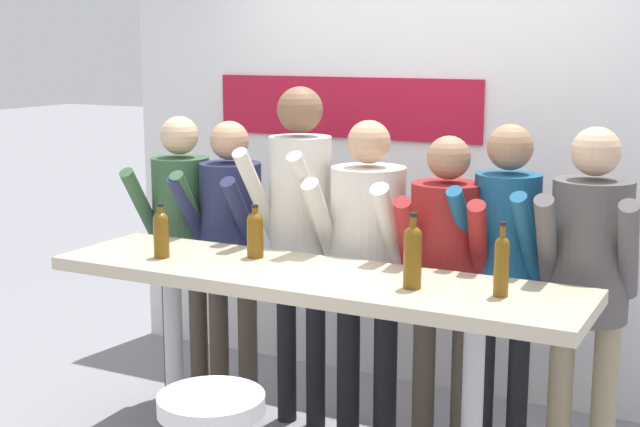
# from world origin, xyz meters

# --- Properties ---
(back_wall) EXTENTS (4.06, 0.12, 2.42)m
(back_wall) POSITION_xyz_m (-0.01, 1.47, 1.22)
(back_wall) COLOR white
(back_wall) RESTS_ON ground_plane
(tasting_table) EXTENTS (2.46, 0.63, 1.02)m
(tasting_table) POSITION_xyz_m (-0.00, 0.00, 0.87)
(tasting_table) COLOR beige
(tasting_table) RESTS_ON ground_plane
(person_far_left) EXTENTS (0.42, 0.53, 1.63)m
(person_far_left) POSITION_xyz_m (-1.13, 0.59, 1.02)
(person_far_left) COLOR #473D33
(person_far_left) RESTS_ON ground_plane
(person_left) EXTENTS (0.42, 0.52, 1.61)m
(person_left) POSITION_xyz_m (-0.81, 0.60, 1.00)
(person_left) COLOR #473D33
(person_left) RESTS_ON ground_plane
(person_center_left) EXTENTS (0.39, 0.53, 1.81)m
(person_center_left) POSITION_xyz_m (-0.37, 0.58, 1.14)
(person_center_left) COLOR black
(person_center_left) RESTS_ON ground_plane
(person_center) EXTENTS (0.46, 0.54, 1.65)m
(person_center) POSITION_xyz_m (0.02, 0.57, 1.02)
(person_center) COLOR black
(person_center) RESTS_ON ground_plane
(person_center_right) EXTENTS (0.48, 0.57, 1.60)m
(person_center_right) POSITION_xyz_m (0.43, 0.57, 0.99)
(person_center_right) COLOR #473D33
(person_center_right) RESTS_ON ground_plane
(person_right) EXTENTS (0.39, 0.51, 1.66)m
(person_right) POSITION_xyz_m (0.70, 0.65, 1.04)
(person_right) COLOR black
(person_right) RESTS_ON ground_plane
(person_far_right) EXTENTS (0.45, 0.55, 1.67)m
(person_far_right) POSITION_xyz_m (1.10, 0.58, 1.03)
(person_far_right) COLOR gray
(person_far_right) RESTS_ON ground_plane
(wine_bottle_0) EXTENTS (0.06, 0.06, 0.31)m
(wine_bottle_0) POSITION_xyz_m (0.86, 0.01, 1.16)
(wine_bottle_0) COLOR brown
(wine_bottle_0) RESTS_ON tasting_table
(wine_bottle_1) EXTENTS (0.08, 0.08, 0.32)m
(wine_bottle_1) POSITION_xyz_m (0.50, -0.04, 1.17)
(wine_bottle_1) COLOR brown
(wine_bottle_1) RESTS_ON tasting_table
(wine_bottle_2) EXTENTS (0.07, 0.07, 0.26)m
(wine_bottle_2) POSITION_xyz_m (-0.76, -0.08, 1.14)
(wine_bottle_2) COLOR brown
(wine_bottle_2) RESTS_ON tasting_table
(wine_bottle_3) EXTENTS (0.08, 0.08, 0.25)m
(wine_bottle_3) POSITION_xyz_m (-0.36, 0.13, 1.14)
(wine_bottle_3) COLOR brown
(wine_bottle_3) RESTS_ON tasting_table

